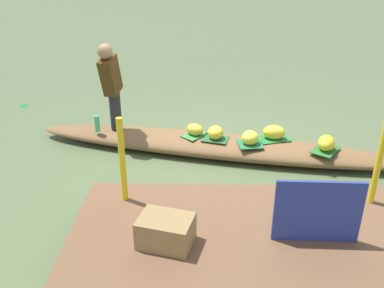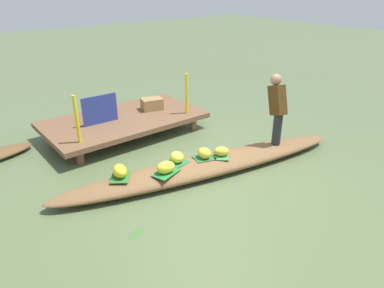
{
  "view_description": "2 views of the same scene",
  "coord_description": "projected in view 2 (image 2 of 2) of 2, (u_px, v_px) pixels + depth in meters",
  "views": [
    {
      "loc": [
        0.21,
        5.18,
        2.58
      ],
      "look_at": [
        0.31,
        0.49,
        0.37
      ],
      "focal_mm": 38.62,
      "sensor_mm": 36.0,
      "label": 1
    },
    {
      "loc": [
        -3.51,
        -4.02,
        3.02
      ],
      "look_at": [
        0.12,
        0.53,
        0.3
      ],
      "focal_mm": 33.64,
      "sensor_mm": 36.0,
      "label": 2
    }
  ],
  "objects": [
    {
      "name": "canal_water",
      "position": [
        206.0,
        172.0,
        6.11
      ],
      "size": [
        40.0,
        40.0,
        0.0
      ],
      "primitive_type": "plane",
      "color": "#556540",
      "rests_on": "ground"
    },
    {
      "name": "dock_platform",
      "position": [
        124.0,
        120.0,
        7.49
      ],
      "size": [
        3.2,
        1.8,
        0.36
      ],
      "color": "brown",
      "rests_on": "ground"
    },
    {
      "name": "vendor_boat",
      "position": [
        206.0,
        166.0,
        6.05
      ],
      "size": [
        5.26,
        1.77,
        0.25
      ],
      "primitive_type": "ellipsoid",
      "rotation": [
        0.0,
        0.0,
        -0.21
      ],
      "color": "brown",
      "rests_on": "ground"
    },
    {
      "name": "leaf_mat_0",
      "position": [
        221.0,
        156.0,
        6.11
      ],
      "size": [
        0.41,
        0.42,
        0.01
      ],
      "primitive_type": "cube",
      "rotation": [
        0.0,
        0.0,
        0.85
      ],
      "color": "#38853F",
      "rests_on": "vendor_boat"
    },
    {
      "name": "banana_bunch_0",
      "position": [
        222.0,
        151.0,
        6.08
      ],
      "size": [
        0.31,
        0.3,
        0.16
      ],
      "primitive_type": "ellipsoid",
      "rotation": [
        0.0,
        0.0,
        2.53
      ],
      "color": "gold",
      "rests_on": "vendor_boat"
    },
    {
      "name": "leaf_mat_1",
      "position": [
        204.0,
        158.0,
        6.04
      ],
      "size": [
        0.41,
        0.36,
        0.01
      ],
      "primitive_type": "cube",
      "rotation": [
        0.0,
        0.0,
        2.87
      ],
      "color": "#296335",
      "rests_on": "vendor_boat"
    },
    {
      "name": "banana_bunch_1",
      "position": [
        204.0,
        153.0,
        6.0
      ],
      "size": [
        0.23,
        0.26,
        0.18
      ],
      "primitive_type": "ellipsoid",
      "rotation": [
        0.0,
        0.0,
        4.63
      ],
      "color": "yellow",
      "rests_on": "vendor_boat"
    },
    {
      "name": "leaf_mat_2",
      "position": [
        177.0,
        162.0,
        5.9
      ],
      "size": [
        0.35,
        0.35,
        0.01
      ],
      "primitive_type": "cube",
      "rotation": [
        0.0,
        0.0,
        1.71
      ],
      "color": "#276E3E",
      "rests_on": "vendor_boat"
    },
    {
      "name": "banana_bunch_2",
      "position": [
        177.0,
        157.0,
        5.86
      ],
      "size": [
        0.28,
        0.29,
        0.18
      ],
      "primitive_type": "ellipsoid",
      "rotation": [
        0.0,
        0.0,
        6.03
      ],
      "color": "yellow",
      "rests_on": "vendor_boat"
    },
    {
      "name": "leaf_mat_3",
      "position": [
        120.0,
        177.0,
        5.47
      ],
      "size": [
        0.45,
        0.48,
        0.01
      ],
      "primitive_type": "cube",
      "rotation": [
        0.0,
        0.0,
        0.94
      ],
      "color": "#286A29",
      "rests_on": "vendor_boat"
    },
    {
      "name": "banana_bunch_3",
      "position": [
        120.0,
        171.0,
        5.43
      ],
      "size": [
        0.28,
        0.33,
        0.2
      ],
      "primitive_type": "ellipsoid",
      "rotation": [
        0.0,
        0.0,
        1.3
      ],
      "color": "yellow",
      "rests_on": "vendor_boat"
    },
    {
      "name": "leaf_mat_4",
      "position": [
        166.0,
        173.0,
        5.58
      ],
      "size": [
        0.48,
        0.38,
        0.01
      ],
      "primitive_type": "cube",
      "rotation": [
        0.0,
        0.0,
        0.3
      ],
      "color": "#237635",
      "rests_on": "vendor_boat"
    },
    {
      "name": "banana_bunch_4",
      "position": [
        166.0,
        167.0,
        5.54
      ],
      "size": [
        0.33,
        0.25,
        0.19
      ],
      "primitive_type": "ellipsoid",
      "rotation": [
        0.0,
        0.0,
        6.14
      ],
      "color": "yellow",
      "rests_on": "vendor_boat"
    },
    {
      "name": "vendor_person",
      "position": [
        277.0,
        105.0,
        6.35
      ],
      "size": [
        0.26,
        0.44,
        1.25
      ],
      "color": "#28282D",
      "rests_on": "vendor_boat"
    },
    {
      "name": "water_bottle",
      "position": [
        279.0,
        132.0,
        6.77
      ],
      "size": [
        0.07,
        0.07,
        0.23
      ],
      "primitive_type": "cylinder",
      "color": "#48B770",
      "rests_on": "vendor_boat"
    },
    {
      "name": "market_banner",
      "position": [
        100.0,
        110.0,
        7.07
      ],
      "size": [
        0.72,
        0.05,
        0.57
      ],
      "primitive_type": "cube",
      "rotation": [
        0.0,
        0.0,
        -0.03
      ],
      "color": "navy",
      "rests_on": "dock_platform"
    },
    {
      "name": "railing_post_west",
      "position": [
        77.0,
        119.0,
        6.18
      ],
      "size": [
        0.06,
        0.06,
        0.86
      ],
      "primitive_type": "cylinder",
      "color": "yellow",
      "rests_on": "dock_platform"
    },
    {
      "name": "railing_post_east",
      "position": [
        187.0,
        94.0,
        7.54
      ],
      "size": [
        0.06,
        0.06,
        0.86
      ],
      "primitive_type": "cylinder",
      "color": "yellow",
      "rests_on": "dock_platform"
    },
    {
      "name": "produce_crate",
      "position": [
        152.0,
        104.0,
        7.89
      ],
      "size": [
        0.51,
        0.42,
        0.25
      ],
      "primitive_type": "cube",
      "rotation": [
        0.0,
        0.0,
        -0.26
      ],
      "color": "olive",
      "rests_on": "dock_platform"
    },
    {
      "name": "drifting_plant_0",
      "position": [
        136.0,
        234.0,
        4.64
      ],
      "size": [
        0.29,
        0.24,
        0.01
      ],
      "primitive_type": "ellipsoid",
      "rotation": [
        0.0,
        0.0,
        0.38
      ],
      "color": "#426832",
      "rests_on": "ground"
    }
  ]
}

